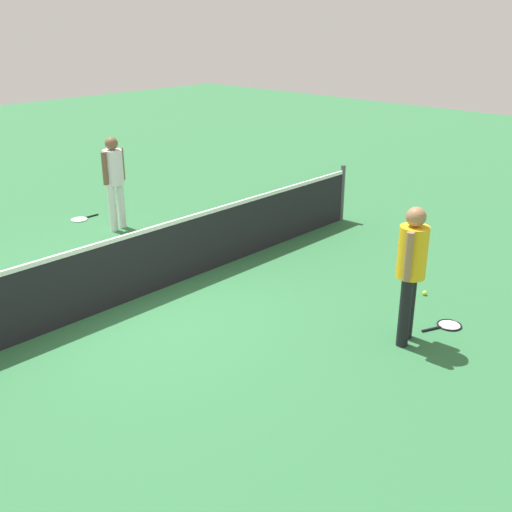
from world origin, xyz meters
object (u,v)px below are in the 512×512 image
Objects in this scene: tennis_racket_near_player at (448,325)px; tennis_racket_far_player at (80,219)px; player_far_side at (114,176)px; tennis_ball_midcourt at (425,293)px; player_near_side at (411,264)px.

tennis_racket_near_player is 7.26m from tennis_racket_far_player.
player_far_side is 5.78m from tennis_ball_midcourt.
tennis_racket_far_player is at bearing 91.21° from player_near_side.
tennis_ball_midcourt is at bearing -77.11° from tennis_racket_far_player.
player_far_side reaches higher than tennis_ball_midcourt.
tennis_racket_far_player is 8.84× the size of tennis_ball_midcourt.
player_far_side is 25.76× the size of tennis_ball_midcourt.
tennis_ball_midcourt is (1.49, -6.53, 0.02)m from tennis_racket_far_player.
tennis_racket_far_player is at bearing 101.10° from player_far_side.
tennis_racket_far_player is (-0.15, 7.00, -1.00)m from player_near_side.
tennis_racket_near_player is 9.13× the size of tennis_ball_midcourt.
player_near_side is 7.07m from tennis_racket_far_player.
tennis_racket_far_player is (-0.19, 0.99, -1.00)m from player_far_side.
tennis_racket_near_player and tennis_racket_far_player have the same top height.
player_near_side is 2.92× the size of tennis_racket_far_player.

